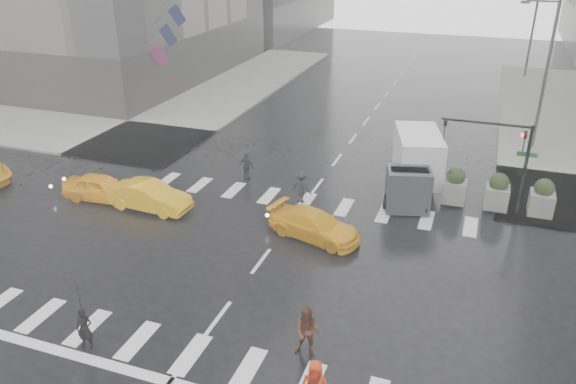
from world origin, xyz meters
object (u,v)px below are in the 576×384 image
at_px(traffic_signal_pole, 505,150).
at_px(taxi_mid, 149,196).
at_px(pedestrian_brown, 308,332).
at_px(taxi_front, 101,188).
at_px(box_truck, 415,164).

relative_size(traffic_signal_pole, taxi_mid, 1.08).
distance_m(pedestrian_brown, taxi_front, 15.28).
bearing_deg(taxi_mid, box_truck, -59.67).
height_order(taxi_front, box_truck, box_truck).
xyz_separation_m(traffic_signal_pole, taxi_front, (-18.81, -5.27, -2.56)).
bearing_deg(box_truck, taxi_mid, -167.51).
bearing_deg(traffic_signal_pole, taxi_mid, -161.37).
bearing_deg(taxi_front, pedestrian_brown, -124.11).
bearing_deg(taxi_front, traffic_signal_pole, -79.25).
xyz_separation_m(taxi_front, taxi_mid, (2.88, -0.10, 0.02)).
relative_size(traffic_signal_pole, box_truck, 0.79).
bearing_deg(box_truck, taxi_front, -172.60).
distance_m(taxi_front, taxi_mid, 2.88).
xyz_separation_m(traffic_signal_pole, taxi_mid, (-15.93, -5.37, -2.53)).
height_order(traffic_signal_pole, pedestrian_brown, traffic_signal_pole).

